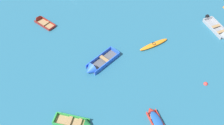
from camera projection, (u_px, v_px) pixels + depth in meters
rowboat_blue_back_row_left at (96, 66)px, 30.01m from camera, size 3.49×4.33×1.26m
rowboat_green_midfield_left at (81, 124)px, 25.49m from camera, size 3.66×1.45×1.08m
rowboat_red_far_left at (155, 118)px, 25.86m from camera, size 2.21×3.03×0.85m
rowboat_maroon_midfield_right at (40, 21)px, 35.04m from camera, size 3.15×2.42×1.00m
rowboat_grey_back_row_right at (221, 33)px, 33.46m from camera, size 3.23×4.11×1.24m
kayak_orange_outer_left at (154, 44)px, 32.23m from camera, size 3.22×2.76×0.35m
mooring_buoy_trailing at (206, 84)px, 28.73m from camera, size 0.43×0.43×0.43m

